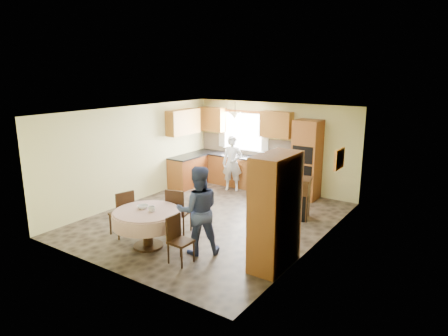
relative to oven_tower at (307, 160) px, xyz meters
name	(u,v)px	position (x,y,z in m)	size (l,w,h in m)	color
floor	(213,219)	(-1.15, -2.69, -1.06)	(5.00, 6.00, 0.01)	brown
ceiling	(212,111)	(-1.15, -2.69, 1.44)	(5.00, 6.00, 0.01)	white
wall_back	(274,146)	(-1.15, 0.31, 0.19)	(5.00, 0.02, 2.50)	beige
wall_front	(106,202)	(-1.15, -5.69, 0.19)	(5.00, 0.02, 2.50)	beige
wall_left	(134,154)	(-3.65, -2.69, 0.19)	(0.02, 6.00, 2.50)	beige
wall_right	(318,184)	(1.35, -2.69, 0.19)	(0.02, 6.00, 2.50)	beige
window	(244,131)	(-2.15, 0.29, 0.54)	(1.40, 0.03, 1.10)	white
curtain_left	(222,128)	(-2.90, 0.24, 0.59)	(0.22, 0.02, 1.15)	white
curtain_right	(265,132)	(-1.40, 0.24, 0.59)	(0.22, 0.02, 1.15)	white
base_cab_back	(243,172)	(-2.00, 0.01, -0.62)	(3.30, 0.60, 0.88)	#B16C2F
counter_back	(243,157)	(-2.00, 0.01, -0.16)	(3.30, 0.64, 0.04)	black
base_cab_left	(188,172)	(-3.35, -0.89, -0.62)	(0.60, 1.20, 0.88)	#B16C2F
counter_left	(188,157)	(-3.35, -0.89, -0.16)	(0.64, 1.20, 0.04)	black
backsplash	(248,146)	(-2.00, 0.30, 0.12)	(3.30, 0.02, 0.55)	beige
wall_cab_left	(212,119)	(-3.20, 0.15, 0.85)	(0.85, 0.33, 0.72)	#B67F2D
wall_cab_right	(276,125)	(-1.00, 0.15, 0.85)	(0.90, 0.33, 0.72)	#B67F2D
wall_cab_side	(183,122)	(-3.48, -0.89, 0.85)	(0.33, 1.20, 0.72)	#B67F2D
oven_tower	(307,160)	(0.00, 0.00, 0.00)	(0.66, 0.62, 2.12)	#B16C2F
oven_upper	(302,155)	(0.00, -0.31, 0.19)	(0.56, 0.01, 0.45)	black
oven_lower	(302,174)	(0.00, -0.31, -0.31)	(0.56, 0.01, 0.45)	black
pendant	(235,115)	(-2.15, -0.19, 1.06)	(0.36, 0.36, 0.18)	beige
sideboard	(283,198)	(0.10, -1.60, -0.60)	(1.27, 0.53, 0.91)	#3C2210
space_heater	(298,207)	(0.49, -1.61, -0.75)	(0.45, 0.31, 0.61)	black
cupboard	(275,212)	(1.07, -3.93, -0.05)	(0.53, 1.06, 2.02)	#B16C2F
dining_table	(147,219)	(-1.32, -4.62, -0.48)	(1.32, 1.32, 0.75)	#3C2210
chair_left	(123,211)	(-2.11, -4.51, -0.52)	(0.52, 0.52, 0.98)	#3C2210
chair_back	(177,209)	(-1.25, -3.82, -0.51)	(0.53, 0.53, 0.99)	#3C2210
chair_right	(178,237)	(-0.43, -4.76, -0.58)	(0.39, 0.39, 0.86)	#3C2210
framed_picture	(339,159)	(1.32, -1.42, 0.45)	(0.06, 0.54, 0.45)	gold
microwave	(285,157)	(-0.62, -0.04, 0.02)	(0.59, 0.40, 0.32)	silver
person_sink	(232,163)	(-2.05, -0.47, -0.27)	(0.58, 0.38, 1.58)	silver
person_dining	(198,210)	(-0.35, -4.26, -0.22)	(0.82, 0.64, 1.68)	#374779
bowl_sideboard	(270,176)	(-0.25, -1.60, -0.12)	(0.20, 0.20, 0.05)	#B2B2B2
bottle_sideboard	(300,175)	(0.50, -1.60, 0.00)	(0.12, 0.12, 0.31)	silver
cup_table	(152,209)	(-1.19, -4.61, -0.26)	(0.14, 0.14, 0.11)	#B2B2B2
bowl_table	(143,207)	(-1.46, -4.58, -0.28)	(0.22, 0.22, 0.07)	#B2B2B2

